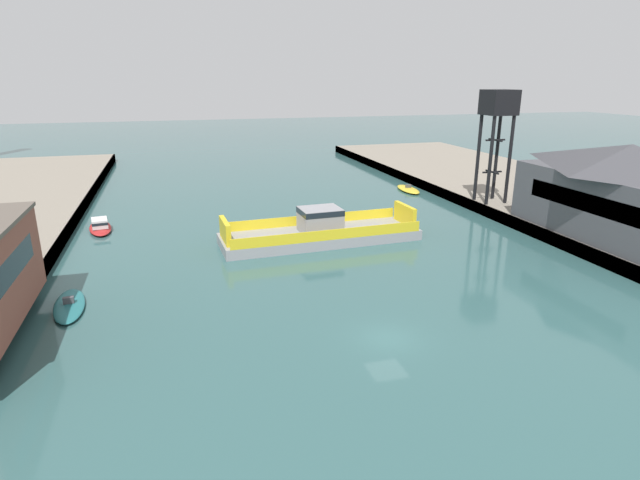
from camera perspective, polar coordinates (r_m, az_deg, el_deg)
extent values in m
plane|color=#335B5B|center=(36.33, 7.51, -10.77)|extent=(400.00, 400.00, 0.00)
cube|color=#423D38|center=(53.17, -28.12, -2.60)|extent=(0.30, 140.00, 1.43)
cube|color=gray|center=(73.60, 29.83, 2.30)|extent=(28.00, 140.00, 1.43)
cube|color=#423D38|center=(64.51, 21.16, 1.59)|extent=(0.30, 140.00, 1.43)
cube|color=#939399|center=(56.21, 0.02, 0.39)|extent=(21.87, 7.53, 1.10)
cube|color=yellow|center=(58.79, -0.99, 2.27)|extent=(20.69, 1.16, 1.10)
cube|color=yellow|center=(53.04, 1.13, 0.57)|extent=(20.69, 1.16, 1.10)
cube|color=#939399|center=(55.69, 0.02, 2.23)|extent=(4.49, 3.76, 2.65)
cube|color=black|center=(55.44, 0.02, 3.21)|extent=(4.53, 3.80, 0.60)
cube|color=yellow|center=(59.78, 9.39, 2.84)|extent=(0.73, 4.54, 2.20)
cube|color=yellow|center=(53.43, -10.48, 1.01)|extent=(0.73, 4.54, 2.20)
ellipsoid|color=#237075|center=(44.78, -26.04, -6.55)|extent=(2.89, 7.12, 0.42)
cube|color=#4C4C51|center=(44.61, -26.12, -6.01)|extent=(0.82, 0.47, 0.50)
ellipsoid|color=red|center=(65.73, -23.18, 1.23)|extent=(3.40, 7.27, 0.53)
cube|color=silver|center=(65.03, -23.24, 1.75)|extent=(2.03, 2.67, 0.99)
cube|color=black|center=(65.00, -23.25, 1.86)|extent=(2.09, 2.74, 0.30)
ellipsoid|color=yellow|center=(82.99, 9.75, 5.57)|extent=(2.94, 7.19, 0.53)
cube|color=#4C4C51|center=(82.89, 9.77, 5.92)|extent=(0.89, 0.46, 0.50)
cube|color=black|center=(38.92, -31.07, -2.76)|extent=(0.08, 11.02, 1.75)
cube|color=#4C4C51|center=(60.80, 30.50, 3.29)|extent=(10.19, 21.44, 6.53)
pyramid|color=#424247|center=(60.01, 31.20, 7.67)|extent=(10.19, 21.44, 2.94)
cube|color=black|center=(57.11, 27.10, 3.83)|extent=(0.08, 15.01, 1.83)
cylinder|color=black|center=(71.63, 17.11, 8.68)|extent=(0.44, 0.44, 11.20)
cylinder|color=black|center=(73.19, 18.98, 8.68)|extent=(0.44, 0.44, 11.20)
cylinder|color=black|center=(69.32, 18.36, 8.29)|extent=(0.44, 0.44, 11.20)
cylinder|color=black|center=(70.93, 20.26, 8.29)|extent=(0.44, 0.44, 11.20)
cube|color=black|center=(71.51, 18.55, 7.16)|extent=(2.81, 0.20, 0.20)
cube|color=black|center=(71.51, 18.55, 7.16)|extent=(0.20, 2.81, 0.20)
cube|color=black|center=(70.95, 18.87, 10.45)|extent=(2.81, 0.20, 0.20)
cube|color=black|center=(70.95, 18.87, 10.45)|extent=(0.20, 2.81, 0.20)
cube|color=black|center=(70.60, 19.25, 14.22)|extent=(3.65, 3.65, 3.10)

